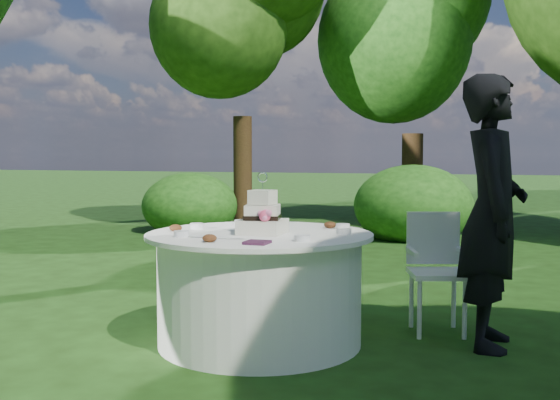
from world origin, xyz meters
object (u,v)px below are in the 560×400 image
(guest, at_px, (492,212))
(chair, at_px, (436,262))
(napkins, at_px, (257,242))
(table, at_px, (260,288))
(cake, at_px, (263,217))

(guest, height_order, chair, guest)
(napkins, height_order, table, napkins)
(napkins, height_order, cake, cake)
(napkins, bearing_deg, guest, 36.59)
(cake, xyz_separation_m, chair, (1.07, 0.79, -0.37))
(table, bearing_deg, guest, 16.69)
(napkins, bearing_deg, chair, 53.97)
(cake, bearing_deg, chair, 36.42)
(napkins, height_order, chair, chair)
(table, relative_size, chair, 1.78)
(table, xyz_separation_m, cake, (0.04, -0.05, 0.50))
(guest, xyz_separation_m, table, (-1.51, -0.45, -0.53))
(cake, relative_size, chair, 0.48)
(table, bearing_deg, chair, 33.58)
(guest, distance_m, cake, 1.55)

